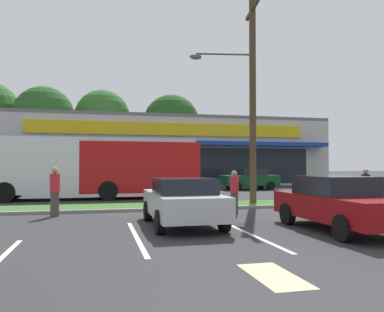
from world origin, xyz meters
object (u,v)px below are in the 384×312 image
object	(u,v)px
city_bus	(91,166)
car_3	(338,203)
pedestrian_by_pole	(366,189)
car_2	(250,179)
pedestrian_mid	(234,192)
utility_pole	(249,93)
car_4	(22,182)
pedestrian_near_bench	(55,192)
car_0	(183,201)

from	to	relation	value
city_bus	car_3	world-z (taller)	city_bus
pedestrian_by_pole	car_2	bearing A→B (deg)	170.65
pedestrian_mid	car_3	bearing A→B (deg)	92.06
pedestrian_by_pole	pedestrian_mid	distance (m)	5.71
utility_pole	pedestrian_mid	world-z (taller)	utility_pole
utility_pole	pedestrian_by_pole	xyz separation A→B (m)	(3.93, -2.74, -4.27)
car_4	pedestrian_by_pole	xyz separation A→B (m)	(15.52, -14.07, 0.10)
city_bus	utility_pole	bearing A→B (deg)	143.58
utility_pole	car_3	size ratio (longest dim) A/B	2.14
pedestrian_by_pole	city_bus	bearing A→B (deg)	-133.02
car_2	pedestrian_mid	world-z (taller)	pedestrian_mid
pedestrian_near_bench	car_0	bearing A→B (deg)	91.57
car_0	pedestrian_mid	xyz separation A→B (m)	(2.44, 2.32, 0.07)
car_2	car_4	distance (m)	15.96
car_2	pedestrian_mid	distance (m)	15.02
car_2	pedestrian_by_pole	xyz separation A→B (m)	(-0.43, -13.54, 0.04)
utility_pole	car_4	bearing A→B (deg)	135.66
utility_pole	city_bus	distance (m)	9.32
city_bus	car_0	world-z (taller)	city_bus
car_0	utility_pole	bearing A→B (deg)	-38.91
city_bus	car_4	distance (m)	7.78
car_0	car_3	xyz separation A→B (m)	(3.98, -1.81, 0.02)
car_0	car_3	world-z (taller)	car_3
car_0	pedestrian_by_pole	world-z (taller)	pedestrian_by_pole
car_4	car_0	bearing A→B (deg)	-65.99
car_0	pedestrian_mid	size ratio (longest dim) A/B	2.61
pedestrian_near_bench	pedestrian_by_pole	size ratio (longest dim) A/B	1.04
city_bus	car_4	bearing A→B (deg)	-54.53
utility_pole	city_bus	bearing A→B (deg)	144.16
city_bus	pedestrian_by_pole	size ratio (longest dim) A/B	6.96
car_3	pedestrian_mid	world-z (taller)	pedestrian_mid
car_0	pedestrian_near_bench	xyz separation A→B (m)	(-3.92, 3.16, 0.13)
car_2	car_4	xyz separation A→B (m)	(-15.95, 0.52, -0.06)
car_0	pedestrian_near_bench	size ratio (longest dim) A/B	2.42
car_4	car_3	bearing A→B (deg)	-58.26
pedestrian_near_bench	city_bus	bearing A→B (deg)	-148.20
car_0	car_2	distance (m)	18.18
car_2	pedestrian_mid	xyz separation A→B (m)	(-6.14, -13.71, 0.01)
car_3	pedestrian_near_bench	size ratio (longest dim) A/B	2.57
city_bus	pedestrian_by_pole	distance (m)	13.52
pedestrian_mid	pedestrian_near_bench	bearing A→B (deg)	-26.01
car_2	city_bus	bearing A→B (deg)	26.57
car_3	pedestrian_mid	size ratio (longest dim) A/B	2.78
pedestrian_by_pole	pedestrian_mid	size ratio (longest dim) A/B	1.03
car_3	car_4	xyz separation A→B (m)	(-11.35, 18.35, -0.03)
car_0	car_2	xyz separation A→B (m)	(8.58, 16.02, 0.06)
car_4	pedestrian_by_pole	distance (m)	20.95
city_bus	pedestrian_mid	xyz separation A→B (m)	(5.27, -8.00, -0.96)
car_4	pedestrian_mid	size ratio (longest dim) A/B	2.83
car_2	car_4	world-z (taller)	car_2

